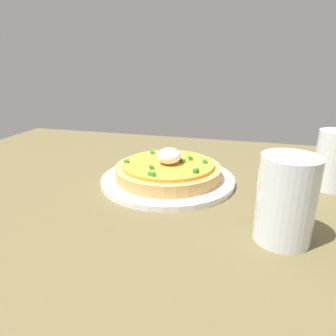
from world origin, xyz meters
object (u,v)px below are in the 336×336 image
(pizza, at_px, (168,169))
(cup_far, at_px, (334,163))
(plate, at_px, (168,179))
(cup_near, at_px, (285,204))

(pizza, relative_size, cup_far, 1.89)
(pizza, height_order, cup_far, cup_far)
(plate, height_order, pizza, pizza)
(cup_near, height_order, cup_far, cup_near)
(plate, bearing_deg, cup_far, -170.57)
(cup_near, bearing_deg, cup_far, -116.69)
(cup_near, relative_size, cup_far, 1.07)
(pizza, distance_m, cup_far, 0.34)
(plate, relative_size, pizza, 1.26)
(plate, bearing_deg, cup_near, 141.87)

